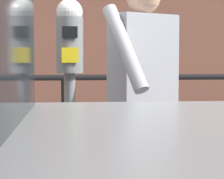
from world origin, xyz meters
name	(u,v)px	position (x,y,z in m)	size (l,w,h in m)	color
parking_meter	(70,71)	(0.06, 0.50, 1.27)	(0.17, 0.18, 1.55)	slate
pedestrian_at_meter	(143,90)	(0.55, 0.70, 1.13)	(0.57, 0.67, 1.71)	#1E233F
background_railing	(64,102)	(0.00, 2.43, 0.87)	(24.06, 0.06, 1.00)	black
backdrop_wall	(65,15)	(0.00, 4.24, 1.92)	(32.00, 0.50, 3.83)	brown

